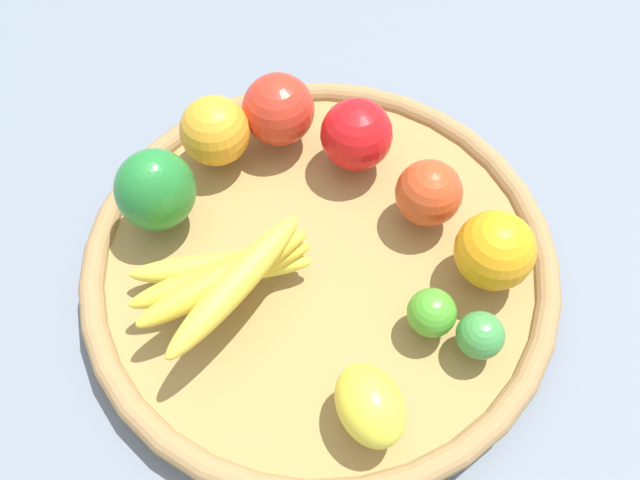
{
  "coord_description": "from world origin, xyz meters",
  "views": [
    {
      "loc": [
        -0.13,
        0.28,
        0.57
      ],
      "look_at": [
        0.0,
        0.0,
        0.06
      ],
      "focal_mm": 36.06,
      "sensor_mm": 36.0,
      "label": 1
    }
  ],
  "objects_px": {
    "apple_1": "(278,110)",
    "lemon_0": "(370,405)",
    "orange_0": "(495,250)",
    "lime_1": "(480,335)",
    "orange_1": "(215,131)",
    "apple_2": "(429,193)",
    "apple_0": "(356,135)",
    "banana_bunch": "(226,276)",
    "bell_pepper": "(156,190)",
    "lime_0": "(432,313)"
  },
  "relations": [
    {
      "from": "banana_bunch",
      "to": "orange_1",
      "type": "distance_m",
      "value": 0.17
    },
    {
      "from": "orange_0",
      "to": "apple_0",
      "type": "bearing_deg",
      "value": -23.65
    },
    {
      "from": "banana_bunch",
      "to": "apple_0",
      "type": "distance_m",
      "value": 0.2
    },
    {
      "from": "lime_1",
      "to": "apple_2",
      "type": "distance_m",
      "value": 0.14
    },
    {
      "from": "orange_0",
      "to": "lemon_0",
      "type": "bearing_deg",
      "value": 74.42
    },
    {
      "from": "lime_1",
      "to": "orange_1",
      "type": "bearing_deg",
      "value": -16.79
    },
    {
      "from": "lime_0",
      "to": "orange_0",
      "type": "xyz_separation_m",
      "value": [
        -0.03,
        -0.07,
        0.01
      ]
    },
    {
      "from": "banana_bunch",
      "to": "orange_0",
      "type": "xyz_separation_m",
      "value": [
        -0.21,
        -0.12,
        0.0
      ]
    },
    {
      "from": "apple_1",
      "to": "lemon_0",
      "type": "relative_size",
      "value": 1.06
    },
    {
      "from": "apple_1",
      "to": "apple_2",
      "type": "distance_m",
      "value": 0.18
    },
    {
      "from": "apple_2",
      "to": "apple_0",
      "type": "bearing_deg",
      "value": -20.99
    },
    {
      "from": "lime_1",
      "to": "lime_0",
      "type": "relative_size",
      "value": 0.96
    },
    {
      "from": "apple_2",
      "to": "orange_1",
      "type": "height_order",
      "value": "orange_1"
    },
    {
      "from": "banana_bunch",
      "to": "lime_0",
      "type": "relative_size",
      "value": 3.91
    },
    {
      "from": "lemon_0",
      "to": "orange_1",
      "type": "xyz_separation_m",
      "value": [
        0.25,
        -0.19,
        0.01
      ]
    },
    {
      "from": "apple_1",
      "to": "orange_0",
      "type": "distance_m",
      "value": 0.26
    },
    {
      "from": "banana_bunch",
      "to": "apple_0",
      "type": "relative_size",
      "value": 2.32
    },
    {
      "from": "apple_0",
      "to": "lime_0",
      "type": "height_order",
      "value": "apple_0"
    },
    {
      "from": "apple_2",
      "to": "lime_0",
      "type": "height_order",
      "value": "apple_2"
    },
    {
      "from": "lime_1",
      "to": "apple_2",
      "type": "height_order",
      "value": "apple_2"
    },
    {
      "from": "bell_pepper",
      "to": "lime_1",
      "type": "relative_size",
      "value": 2.09
    },
    {
      "from": "apple_2",
      "to": "orange_0",
      "type": "relative_size",
      "value": 0.89
    },
    {
      "from": "orange_0",
      "to": "apple_1",
      "type": "bearing_deg",
      "value": -15.37
    },
    {
      "from": "banana_bunch",
      "to": "apple_1",
      "type": "distance_m",
      "value": 0.2
    },
    {
      "from": "apple_1",
      "to": "apple_2",
      "type": "bearing_deg",
      "value": 169.96
    },
    {
      "from": "banana_bunch",
      "to": "bell_pepper",
      "type": "distance_m",
      "value": 0.11
    },
    {
      "from": "banana_bunch",
      "to": "apple_2",
      "type": "relative_size",
      "value": 2.64
    },
    {
      "from": "lime_1",
      "to": "orange_0",
      "type": "bearing_deg",
      "value": -79.81
    },
    {
      "from": "lemon_0",
      "to": "apple_1",
      "type": "bearing_deg",
      "value": -50.1
    },
    {
      "from": "apple_0",
      "to": "lemon_0",
      "type": "relative_size",
      "value": 1.04
    },
    {
      "from": "banana_bunch",
      "to": "lime_1",
      "type": "distance_m",
      "value": 0.22
    },
    {
      "from": "banana_bunch",
      "to": "apple_0",
      "type": "xyz_separation_m",
      "value": [
        -0.04,
        -0.19,
        0.0
      ]
    },
    {
      "from": "bell_pepper",
      "to": "apple_2",
      "type": "distance_m",
      "value": 0.26
    },
    {
      "from": "banana_bunch",
      "to": "bell_pepper",
      "type": "xyz_separation_m",
      "value": [
        0.1,
        -0.05,
        0.01
      ]
    },
    {
      "from": "orange_0",
      "to": "apple_2",
      "type": "bearing_deg",
      "value": -26.68
    },
    {
      "from": "lime_0",
      "to": "orange_0",
      "type": "bearing_deg",
      "value": -112.74
    },
    {
      "from": "apple_0",
      "to": "lime_0",
      "type": "bearing_deg",
      "value": 132.5
    },
    {
      "from": "apple_0",
      "to": "orange_0",
      "type": "xyz_separation_m",
      "value": [
        -0.16,
        0.07,
        -0.0
      ]
    },
    {
      "from": "orange_1",
      "to": "lime_1",
      "type": "bearing_deg",
      "value": 163.21
    },
    {
      "from": "apple_1",
      "to": "lime_0",
      "type": "bearing_deg",
      "value": 146.97
    },
    {
      "from": "lime_1",
      "to": "apple_2",
      "type": "xyz_separation_m",
      "value": [
        0.09,
        -0.11,
        0.01
      ]
    },
    {
      "from": "apple_1",
      "to": "lemon_0",
      "type": "height_order",
      "value": "apple_1"
    },
    {
      "from": "apple_1",
      "to": "lime_0",
      "type": "relative_size",
      "value": 1.72
    },
    {
      "from": "lemon_0",
      "to": "orange_0",
      "type": "height_order",
      "value": "orange_0"
    },
    {
      "from": "bell_pepper",
      "to": "lime_0",
      "type": "bearing_deg",
      "value": -56.75
    },
    {
      "from": "apple_1",
      "to": "orange_0",
      "type": "xyz_separation_m",
      "value": [
        -0.25,
        0.07,
        -0.0
      ]
    },
    {
      "from": "lime_1",
      "to": "orange_0",
      "type": "xyz_separation_m",
      "value": [
        0.01,
        -0.08,
        0.02
      ]
    },
    {
      "from": "bell_pepper",
      "to": "apple_0",
      "type": "relative_size",
      "value": 1.19
    },
    {
      "from": "lime_0",
      "to": "orange_1",
      "type": "relative_size",
      "value": 0.61
    },
    {
      "from": "banana_bunch",
      "to": "apple_2",
      "type": "bearing_deg",
      "value": -129.5
    }
  ]
}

